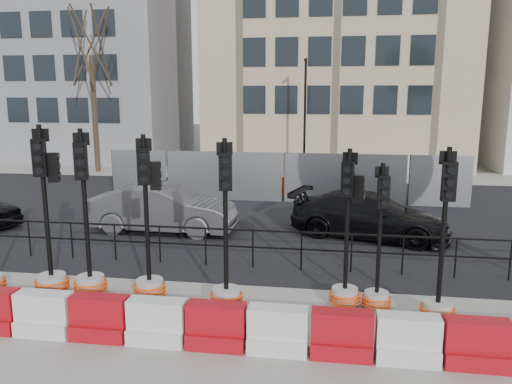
# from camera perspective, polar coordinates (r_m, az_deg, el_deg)

# --- Properties ---
(ground) EXTENTS (120.00, 120.00, 0.00)m
(ground) POSITION_cam_1_polar(r_m,az_deg,el_deg) (11.47, -1.31, -10.72)
(ground) COLOR #51514C
(ground) RESTS_ON ground
(sidewalk_near) EXTENTS (40.00, 6.00, 0.02)m
(sidewalk_near) POSITION_cam_1_polar(r_m,az_deg,el_deg) (8.81, -4.80, -17.83)
(sidewalk_near) COLOR gray
(sidewalk_near) RESTS_ON ground
(road) EXTENTS (40.00, 14.00, 0.03)m
(road) POSITION_cam_1_polar(r_m,az_deg,el_deg) (18.09, 2.48, -2.47)
(road) COLOR black
(road) RESTS_ON ground
(sidewalk_far) EXTENTS (40.00, 4.00, 0.02)m
(sidewalk_far) POSITION_cam_1_polar(r_m,az_deg,el_deg) (26.89, 4.52, 1.99)
(sidewalk_far) COLOR gray
(sidewalk_far) RESTS_ON ground
(building_grey) EXTENTS (11.00, 9.06, 14.00)m
(building_grey) POSITION_cam_1_polar(r_m,az_deg,el_deg) (36.23, -18.04, 14.94)
(building_grey) COLOR gray
(building_grey) RESTS_ON ground
(building_cream) EXTENTS (15.00, 10.06, 18.00)m
(building_cream) POSITION_cam_1_polar(r_m,az_deg,el_deg) (32.81, 9.26, 19.30)
(building_cream) COLOR #C0AC8C
(building_cream) RESTS_ON ground
(kerb_railing) EXTENTS (18.00, 0.04, 1.00)m
(kerb_railing) POSITION_cam_1_polar(r_m,az_deg,el_deg) (12.36, -0.37, -5.71)
(kerb_railing) COLOR black
(kerb_railing) RESTS_ON ground
(heras_fencing) EXTENTS (14.33, 1.72, 2.00)m
(heras_fencing) POSITION_cam_1_polar(r_m,az_deg,el_deg) (20.64, 1.95, 1.22)
(heras_fencing) COLOR gray
(heras_fencing) RESTS_ON ground
(lamp_post_far) EXTENTS (0.12, 0.56, 6.00)m
(lamp_post_far) POSITION_cam_1_polar(r_m,az_deg,el_deg) (25.52, 5.60, 8.74)
(lamp_post_far) COLOR black
(lamp_post_far) RESTS_ON ground
(tree_bare_far) EXTENTS (2.00, 2.00, 9.00)m
(tree_bare_far) POSITION_cam_1_polar(r_m,az_deg,el_deg) (29.08, -18.36, 15.30)
(tree_bare_far) COLOR #473828
(tree_bare_far) RESTS_ON ground
(barrier_row) EXTENTS (13.60, 0.50, 0.80)m
(barrier_row) POSITION_cam_1_polar(r_m,az_deg,el_deg) (8.81, -4.53, -15.19)
(barrier_row) COLOR red
(barrier_row) RESTS_ON ground
(traffic_signal_b) EXTENTS (0.72, 0.72, 3.66)m
(traffic_signal_b) POSITION_cam_1_polar(r_m,az_deg,el_deg) (11.60, -22.48, -6.76)
(traffic_signal_b) COLOR #BAB9B5
(traffic_signal_b) RESTS_ON ground
(traffic_signal_c) EXTENTS (0.71, 0.71, 3.59)m
(traffic_signal_c) POSITION_cam_1_polar(r_m,az_deg,el_deg) (11.29, -18.56, -7.67)
(traffic_signal_c) COLOR #BAB9B5
(traffic_signal_c) RESTS_ON ground
(traffic_signal_d) EXTENTS (0.69, 0.69, 3.48)m
(traffic_signal_d) POSITION_cam_1_polar(r_m,az_deg,el_deg) (10.77, -12.13, -7.74)
(traffic_signal_d) COLOR #BAB9B5
(traffic_signal_d) RESTS_ON ground
(traffic_signal_e) EXTENTS (0.68, 0.68, 3.45)m
(traffic_signal_e) POSITION_cam_1_polar(r_m,az_deg,el_deg) (10.14, -3.43, -9.43)
(traffic_signal_e) COLOR #BAB9B5
(traffic_signal_e) RESTS_ON ground
(traffic_signal_f) EXTENTS (0.64, 0.64, 3.24)m
(traffic_signal_f) POSITION_cam_1_polar(r_m,az_deg,el_deg) (10.34, 10.25, -8.82)
(traffic_signal_f) COLOR #BAB9B5
(traffic_signal_f) RESTS_ON ground
(traffic_signal_g) EXTENTS (0.59, 0.59, 2.98)m
(traffic_signal_g) POSITION_cam_1_polar(r_m,az_deg,el_deg) (10.40, 13.72, -9.77)
(traffic_signal_g) COLOR #BAB9B5
(traffic_signal_g) RESTS_ON ground
(traffic_signal_h) EXTENTS (0.66, 0.66, 3.35)m
(traffic_signal_h) POSITION_cam_1_polar(r_m,az_deg,el_deg) (10.14, 20.22, -10.25)
(traffic_signal_h) COLOR #BAB9B5
(traffic_signal_h) RESTS_ON ground
(car_b) EXTENTS (1.86, 4.66, 1.51)m
(car_b) POSITION_cam_1_polar(r_m,az_deg,el_deg) (15.88, -10.56, -1.85)
(car_b) COLOR #4D4D52
(car_b) RESTS_ON ground
(car_c) EXTENTS (4.40, 5.72, 1.37)m
(car_c) POSITION_cam_1_polar(r_m,az_deg,el_deg) (15.37, 12.84, -2.63)
(car_c) COLOR black
(car_c) RESTS_ON ground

